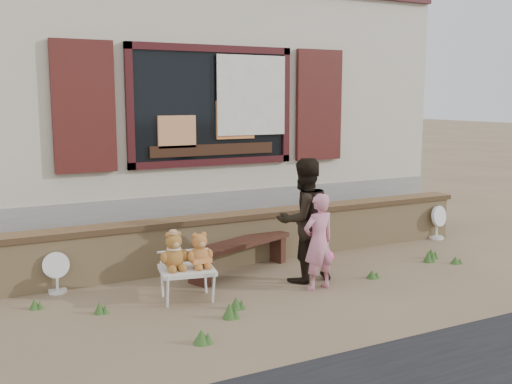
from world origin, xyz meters
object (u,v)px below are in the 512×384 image
folding_chair (187,271)px  adult (304,220)px  teddy_bear_right (199,249)px  bench (240,249)px  teddy_bear_left (174,250)px  child (319,242)px

folding_chair → adult: bearing=11.5°
teddy_bear_right → adult: (1.35, 0.04, 0.19)m
bench → adult: 0.95m
folding_chair → teddy_bear_right: (0.14, -0.03, 0.23)m
folding_chair → adult: 1.54m
teddy_bear_left → bench: bearing=41.3°
bench → child: 1.16m
bench → adult: bearing=-71.8°
child → adult: adult is taller
teddy_bear_right → teddy_bear_left: bearing=180.0°
folding_chair → teddy_bear_right: size_ratio=1.67×
bench → child: child is taller
teddy_bear_right → child: bearing=-2.4°
bench → adult: size_ratio=1.08×
teddy_bear_left → teddy_bear_right: (0.27, -0.05, -0.01)m
teddy_bear_right → adult: 1.36m
bench → folding_chair: 1.16m
teddy_bear_left → adult: size_ratio=0.28×
teddy_bear_left → adult: (1.62, -0.02, 0.17)m
child → adult: (0.02, 0.35, 0.18)m
teddy_bear_left → teddy_bear_right: bearing=-0.0°
bench → teddy_bear_right: size_ratio=4.02×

